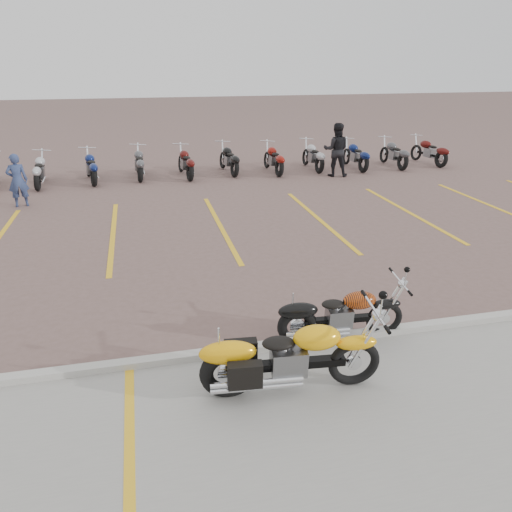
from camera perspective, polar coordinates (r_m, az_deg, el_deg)
The scene contains 9 objects.
ground at distance 9.35m, azimuth -0.04°, elevation -4.08°, with size 100.00×100.00×0.00m, color #715651.
concrete_apron at distance 5.83m, azimuth 11.06°, elevation -23.07°, with size 60.00×5.00×0.01m, color #9E9B93.
curb at distance 7.63m, azimuth 3.46°, elevation -10.04°, with size 60.00×0.18×0.12m, color #ADAAA3.
parking_stripes at distance 13.00m, azimuth -4.09°, elevation 3.44°, with size 38.00×5.50×0.01m, color gold, non-canonical shape.
yellow_cruiser at distance 6.52m, azimuth 3.56°, elevation -11.71°, with size 2.36×0.43×0.97m.
flame_cruiser at distance 7.76m, azimuth 9.31°, elevation -6.78°, with size 1.99×0.33×0.82m.
person_a at distance 16.12m, azimuth -25.60°, elevation 7.81°, with size 0.56×0.37×1.55m, color navy.
person_b at distance 18.73m, azimuth 9.15°, elevation 11.89°, with size 0.93×0.72×1.91m, color black.
bg_bike_row at distance 18.71m, azimuth -5.63°, elevation 10.78°, with size 18.98×2.05×1.10m.
Camera 1 is at (-1.93, -8.20, 4.07)m, focal length 35.00 mm.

